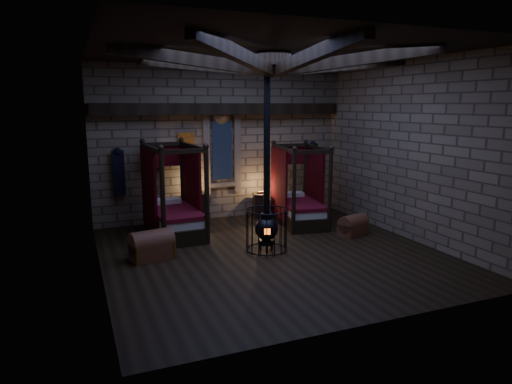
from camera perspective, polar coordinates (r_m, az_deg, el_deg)
name	(u,v)px	position (r m, az deg, el deg)	size (l,w,h in m)	color
room	(272,75)	(9.54, 1.95, 14.36)	(7.02, 7.02, 4.29)	black
bed_left	(174,213)	(11.39, -10.27, -2.58)	(1.22, 2.17, 2.21)	black
bed_right	(299,204)	(12.35, 5.35, -1.56)	(1.34, 2.13, 2.08)	black
trunk_left	(152,246)	(9.77, -12.90, -6.59)	(0.95, 0.70, 0.63)	brown
trunk_right	(353,226)	(11.51, 12.04, -4.15)	(0.80, 0.63, 0.51)	brown
nightstand_left	(196,208)	(12.42, -7.50, -1.96)	(0.53, 0.50, 1.01)	black
nightstand_right	(261,205)	(12.94, 0.58, -1.67)	(0.51, 0.50, 0.75)	black
stove	(266,225)	(9.96, 1.32, -4.13)	(0.91, 0.91, 4.05)	black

